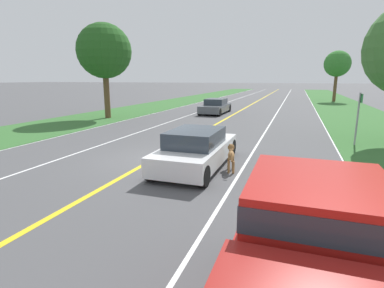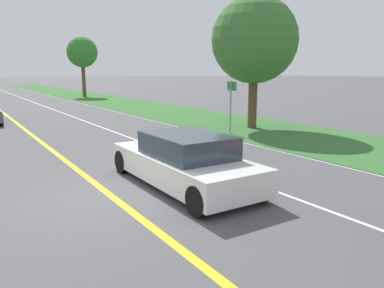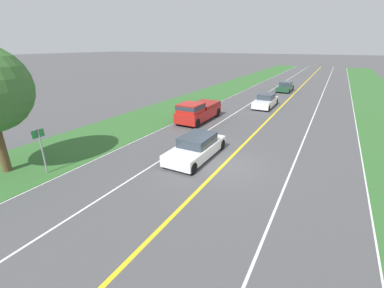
# 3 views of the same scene
# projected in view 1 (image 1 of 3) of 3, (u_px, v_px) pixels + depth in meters

# --- Properties ---
(ground_plane) EXTENTS (400.00, 400.00, 0.00)m
(ground_plane) POSITION_uv_depth(u_px,v_px,m) (153.00, 160.00, 11.62)
(ground_plane) COLOR #4C4C4F
(centre_divider_line) EXTENTS (0.18, 160.00, 0.01)m
(centre_divider_line) POSITION_uv_depth(u_px,v_px,m) (153.00, 160.00, 11.62)
(centre_divider_line) COLOR yellow
(centre_divider_line) RESTS_ON ground
(lane_edge_line_right) EXTENTS (0.14, 160.00, 0.01)m
(lane_edge_line_right) POSITION_uv_depth(u_px,v_px,m) (354.00, 179.00, 9.38)
(lane_edge_line_right) COLOR white
(lane_edge_line_right) RESTS_ON ground
(lane_edge_line_left) EXTENTS (0.14, 160.00, 0.01)m
(lane_edge_line_left) POSITION_uv_depth(u_px,v_px,m) (17.00, 146.00, 13.86)
(lane_edge_line_left) COLOR white
(lane_edge_line_left) RESTS_ON ground
(lane_dash_same_dir) EXTENTS (0.10, 160.00, 0.01)m
(lane_dash_same_dir) POSITION_uv_depth(u_px,v_px,m) (243.00, 168.00, 10.50)
(lane_dash_same_dir) COLOR white
(lane_dash_same_dir) RESTS_ON ground
(lane_dash_oncoming) EXTENTS (0.10, 160.00, 0.01)m
(lane_dash_oncoming) POSITION_uv_depth(u_px,v_px,m) (79.00, 152.00, 12.74)
(lane_dash_oncoming) COLOR white
(lane_dash_oncoming) RESTS_ON ground
(ego_car) EXTENTS (1.93, 4.78, 1.35)m
(ego_car) POSITION_uv_depth(u_px,v_px,m) (197.00, 149.00, 10.63)
(ego_car) COLOR white
(ego_car) RESTS_ON ground
(dog) EXTENTS (0.42, 1.21, 0.88)m
(dog) POSITION_uv_depth(u_px,v_px,m) (231.00, 155.00, 10.17)
(dog) COLOR olive
(dog) RESTS_ON ground
(oncoming_car) EXTENTS (1.94, 4.73, 1.31)m
(oncoming_car) POSITION_uv_depth(u_px,v_px,m) (215.00, 107.00, 26.82)
(oncoming_car) COLOR #51565B
(oncoming_car) RESTS_ON ground
(roadside_tree_right_far) EXTENTS (3.38, 3.38, 6.67)m
(roadside_tree_right_far) POSITION_uv_depth(u_px,v_px,m) (337.00, 64.00, 39.48)
(roadside_tree_right_far) COLOR brown
(roadside_tree_right_far) RESTS_ON ground
(roadside_tree_left_near) EXTENTS (4.11, 4.11, 7.18)m
(roadside_tree_left_near) POSITION_uv_depth(u_px,v_px,m) (104.00, 51.00, 22.68)
(roadside_tree_left_near) COLOR brown
(roadside_tree_left_near) RESTS_ON ground
(street_sign) EXTENTS (0.11, 0.64, 2.46)m
(street_sign) POSITION_uv_depth(u_px,v_px,m) (359.00, 113.00, 13.77)
(street_sign) COLOR gray
(street_sign) RESTS_ON ground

